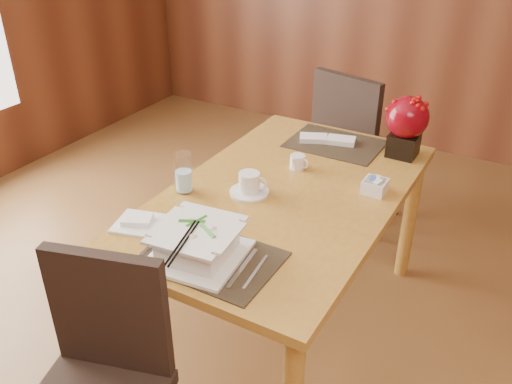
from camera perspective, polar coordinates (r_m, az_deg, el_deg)
The scene contains 13 objects.
dining_table at distance 2.34m, azimuth 3.02°, elevation -1.97°, with size 0.90×1.50×0.75m.
placemat_near at distance 1.89m, azimuth -4.57°, elevation -6.98°, with size 0.45×0.33×0.01m, color black.
placemat_far at distance 2.74m, azimuth 8.34°, elevation 5.07°, with size 0.45×0.33×0.01m, color black.
soup_setting at distance 1.87m, azimuth -6.18°, elevation -5.40°, with size 0.34×0.34×0.12m.
coffee_cup at distance 2.26m, azimuth -0.71°, elevation 0.78°, with size 0.17×0.17×0.09m.
water_glass at distance 2.27m, azimuth -7.65°, elevation 2.03°, with size 0.08×0.08×0.18m, color white.
creamer_jug at distance 2.47m, azimuth 4.38°, elevation 3.19°, with size 0.09×0.09×0.06m, color white, non-canonical shape.
sugar_caddy at distance 2.32m, azimuth 12.40°, elevation 0.59°, with size 0.10×0.10×0.06m, color white.
berry_decor at distance 2.63m, azimuth 15.57°, elevation 7.03°, with size 0.20×0.20×0.29m.
napkins_far at distance 2.75m, azimuth 7.72°, elevation 5.51°, with size 0.28×0.10×0.02m, color white, non-canonical shape.
bread_plate at distance 2.12m, azimuth -12.33°, elevation -3.25°, with size 0.17×0.17×0.01m, color white.
near_chair at distance 1.90m, azimuth -16.10°, elevation -17.94°, with size 0.52×0.53×0.91m.
far_chair at distance 3.28m, azimuth 10.31°, elevation 5.28°, with size 0.55×0.56×0.98m.
Camera 1 is at (0.88, -1.19, 1.88)m, focal length 38.00 mm.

